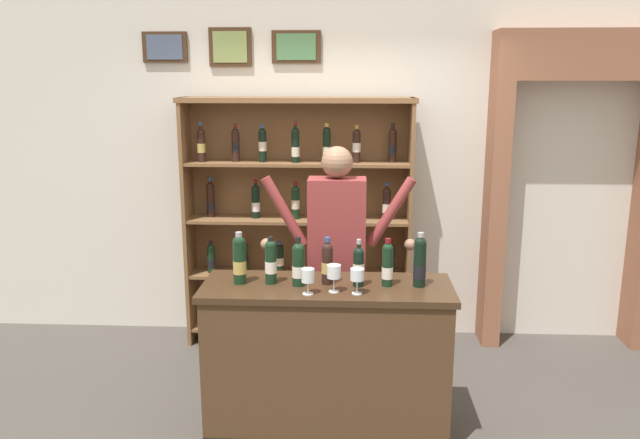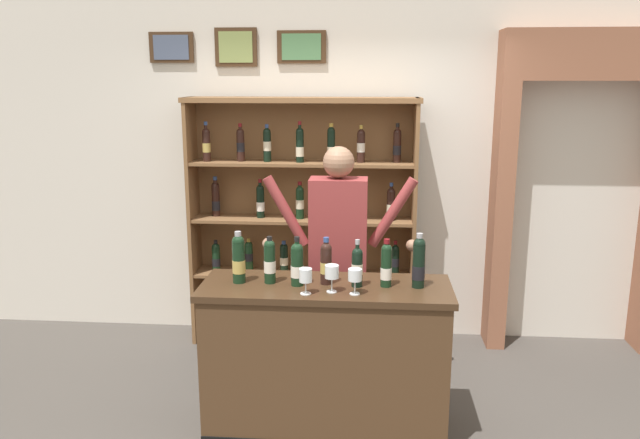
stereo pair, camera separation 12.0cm
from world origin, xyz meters
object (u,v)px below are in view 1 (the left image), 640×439
at_px(tasting_bottle_super_tuscan, 271,261).
at_px(wine_glass_spare, 334,273).
at_px(wine_shelf, 298,217).
at_px(wine_glass_right, 308,277).
at_px(tasting_bottle_bianco, 327,262).
at_px(tasting_bottle_vin_santo, 298,264).
at_px(tasting_bottle_grappa, 359,265).
at_px(wine_glass_center, 357,276).
at_px(shopkeeper, 337,243).
at_px(tasting_bottle_brunello, 387,264).
at_px(tasting_counter, 327,360).
at_px(tasting_bottle_chianti, 420,262).
at_px(tasting_bottle_riserva, 239,259).

xyz_separation_m(tasting_bottle_super_tuscan, wine_glass_spare, (0.38, -0.14, -0.02)).
relative_size(wine_shelf, wine_glass_right, 13.36).
distance_m(tasting_bottle_bianco, wine_glass_spare, 0.16).
bearing_deg(wine_shelf, wine_glass_spare, -77.61).
bearing_deg(tasting_bottle_vin_santo, tasting_bottle_grappa, 1.27).
xyz_separation_m(wine_shelf, wine_glass_right, (0.19, -1.59, 0.00)).
bearing_deg(wine_glass_center, shopkeeper, 100.58).
distance_m(wine_glass_center, wine_glass_spare, 0.14).
relative_size(tasting_bottle_brunello, wine_glass_center, 1.92).
bearing_deg(wine_glass_spare, shopkeeper, 90.09).
xyz_separation_m(tasting_bottle_brunello, wine_glass_center, (-0.18, -0.16, -0.03)).
height_order(tasting_bottle_super_tuscan, wine_glass_spare, tasting_bottle_super_tuscan).
xyz_separation_m(tasting_bottle_bianco, wine_glass_right, (-0.10, -0.19, -0.03)).
distance_m(tasting_counter, tasting_bottle_grappa, 0.64).
relative_size(tasting_bottle_grappa, tasting_bottle_chianti, 0.87).
distance_m(tasting_counter, wine_glass_right, 0.62).
distance_m(tasting_bottle_super_tuscan, tasting_bottle_chianti, 0.89).
xyz_separation_m(wine_shelf, tasting_bottle_chianti, (0.85, -1.42, 0.05)).
distance_m(tasting_bottle_vin_santo, wine_glass_right, 0.17).
xyz_separation_m(shopkeeper, tasting_bottle_riserva, (-0.57, -0.57, 0.04)).
bearing_deg(tasting_bottle_grappa, wine_glass_spare, -141.23).
xyz_separation_m(tasting_bottle_chianti, wine_glass_spare, (-0.51, -0.13, -0.04)).
xyz_separation_m(shopkeeper, tasting_bottle_vin_santo, (-0.21, -0.59, 0.02)).
relative_size(tasting_bottle_bianco, wine_glass_center, 1.91).
bearing_deg(wine_glass_spare, tasting_bottle_bianco, 106.53).
xyz_separation_m(wine_shelf, shopkeeper, (0.34, -0.85, 0.01)).
bearing_deg(tasting_bottle_grappa, wine_shelf, 108.65).
height_order(tasting_bottle_riserva, wine_glass_spare, tasting_bottle_riserva).
bearing_deg(tasting_bottle_bianco, tasting_bottle_chianti, -1.92).
bearing_deg(tasting_bottle_riserva, tasting_bottle_brunello, -0.13).
bearing_deg(tasting_bottle_vin_santo, tasting_counter, 4.89).
distance_m(wine_shelf, tasting_bottle_riserva, 1.43).
relative_size(tasting_counter, tasting_bottle_chianti, 4.58).
xyz_separation_m(tasting_bottle_riserva, wine_glass_right, (0.43, -0.18, -0.05)).
distance_m(wine_shelf, tasting_bottle_grappa, 1.51).
bearing_deg(tasting_counter, shopkeeper, 85.74).
xyz_separation_m(wine_shelf, wine_glass_spare, (0.34, -1.55, 0.01)).
relative_size(shopkeeper, tasting_bottle_riserva, 5.46).
bearing_deg(tasting_bottle_chianti, shopkeeper, 131.73).
xyz_separation_m(tasting_bottle_riserva, wine_glass_center, (0.71, -0.16, -0.04)).
xyz_separation_m(tasting_bottle_super_tuscan, tasting_bottle_chianti, (0.89, -0.01, 0.01)).
distance_m(tasting_bottle_riserva, tasting_bottle_super_tuscan, 0.19).
bearing_deg(tasting_bottle_brunello, wine_glass_center, -139.24).
relative_size(tasting_bottle_super_tuscan, wine_glass_center, 1.91).
bearing_deg(wine_shelf, wine_glass_center, -73.22).
bearing_deg(tasting_bottle_bianco, tasting_bottle_super_tuscan, -178.42).
height_order(tasting_bottle_vin_santo, wine_glass_spare, tasting_bottle_vin_santo).
height_order(tasting_bottle_grappa, wine_glass_center, tasting_bottle_grappa).
xyz_separation_m(tasting_bottle_bianco, wine_glass_spare, (0.04, -0.15, -0.02)).
distance_m(tasting_bottle_riserva, tasting_bottle_grappa, 0.72).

